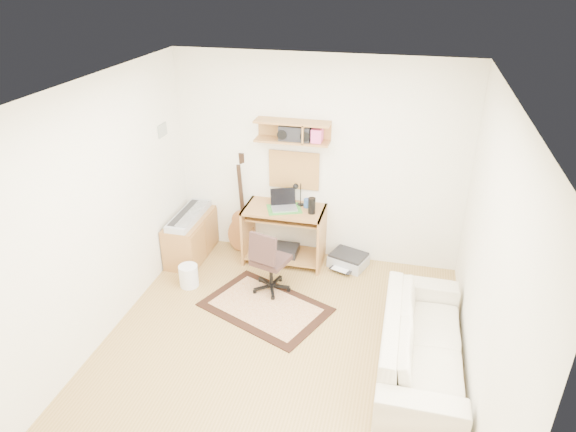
% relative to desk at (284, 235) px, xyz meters
% --- Properties ---
extents(floor, '(3.60, 4.00, 0.01)m').
position_rel_desk_xyz_m(floor, '(0.36, -1.73, -0.38)').
color(floor, '#AD8748').
rests_on(floor, ground).
extents(ceiling, '(3.60, 4.00, 0.01)m').
position_rel_desk_xyz_m(ceiling, '(0.36, -1.73, 2.23)').
color(ceiling, white).
rests_on(ceiling, ground).
extents(back_wall, '(3.60, 0.01, 2.60)m').
position_rel_desk_xyz_m(back_wall, '(0.36, 0.28, 0.93)').
color(back_wall, white).
rests_on(back_wall, ground).
extents(left_wall, '(0.01, 4.00, 2.60)m').
position_rel_desk_xyz_m(left_wall, '(-1.44, -1.73, 0.93)').
color(left_wall, white).
rests_on(left_wall, ground).
extents(right_wall, '(0.01, 4.00, 2.60)m').
position_rel_desk_xyz_m(right_wall, '(2.17, -1.73, 0.93)').
color(right_wall, white).
rests_on(right_wall, ground).
extents(wall_shelf, '(0.90, 0.25, 0.26)m').
position_rel_desk_xyz_m(wall_shelf, '(0.06, 0.15, 1.32)').
color(wall_shelf, '#AB743C').
rests_on(wall_shelf, back_wall).
extents(cork_board, '(0.64, 0.03, 0.49)m').
position_rel_desk_xyz_m(cork_board, '(0.06, 0.25, 0.79)').
color(cork_board, tan).
rests_on(cork_board, back_wall).
extents(wall_photo, '(0.02, 0.20, 0.15)m').
position_rel_desk_xyz_m(wall_photo, '(-1.42, -0.23, 1.34)').
color(wall_photo, '#4C8CBF').
rests_on(wall_photo, left_wall).
extents(desk, '(1.00, 0.55, 0.75)m').
position_rel_desk_xyz_m(desk, '(0.00, 0.00, 0.00)').
color(desk, '#AB743C').
rests_on(desk, floor).
extents(laptop, '(0.41, 0.41, 0.24)m').
position_rel_desk_xyz_m(laptop, '(0.00, -0.02, 0.49)').
color(laptop, silver).
rests_on(laptop, desk).
extents(speaker, '(0.09, 0.09, 0.20)m').
position_rel_desk_xyz_m(speaker, '(0.36, -0.05, 0.48)').
color(speaker, black).
rests_on(speaker, desk).
extents(desk_lamp, '(0.10, 0.10, 0.31)m').
position_rel_desk_xyz_m(desk_lamp, '(0.18, 0.14, 0.53)').
color(desk_lamp, black).
rests_on(desk_lamp, desk).
extents(pencil_cup, '(0.08, 0.08, 0.11)m').
position_rel_desk_xyz_m(pencil_cup, '(0.27, 0.10, 0.43)').
color(pencil_cup, '#305492').
rests_on(pencil_cup, desk).
extents(boombox, '(0.37, 0.17, 0.19)m').
position_rel_desk_xyz_m(boombox, '(0.10, 0.15, 1.30)').
color(boombox, black).
rests_on(boombox, wall_shelf).
extents(rug, '(1.58, 1.34, 0.02)m').
position_rel_desk_xyz_m(rug, '(0.04, -1.04, -0.37)').
color(rug, beige).
rests_on(rug, floor).
extents(task_chair, '(0.52, 0.52, 0.83)m').
position_rel_desk_xyz_m(task_chair, '(0.01, -0.69, 0.04)').
color(task_chair, '#35231F').
rests_on(task_chair, floor).
extents(cabinet, '(0.40, 0.90, 0.55)m').
position_rel_desk_xyz_m(cabinet, '(-1.22, -0.18, -0.10)').
color(cabinet, '#AB743C').
rests_on(cabinet, floor).
extents(music_keyboard, '(0.27, 0.88, 0.08)m').
position_rel_desk_xyz_m(music_keyboard, '(-1.22, -0.18, 0.21)').
color(music_keyboard, '#B2B5BA').
rests_on(music_keyboard, cabinet).
extents(guitar, '(0.38, 0.25, 1.34)m').
position_rel_desk_xyz_m(guitar, '(-0.63, 0.13, 0.30)').
color(guitar, '#A36432').
rests_on(guitar, floor).
extents(waste_basket, '(0.27, 0.27, 0.27)m').
position_rel_desk_xyz_m(waste_basket, '(-0.97, -0.84, -0.24)').
color(waste_basket, white).
rests_on(waste_basket, floor).
extents(printer, '(0.53, 0.47, 0.17)m').
position_rel_desk_xyz_m(printer, '(0.83, 0.06, -0.29)').
color(printer, '#A5A8AA').
rests_on(printer, floor).
extents(sofa, '(0.56, 1.93, 0.76)m').
position_rel_desk_xyz_m(sofa, '(1.74, -1.56, 0.00)').
color(sofa, beige).
rests_on(sofa, floor).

